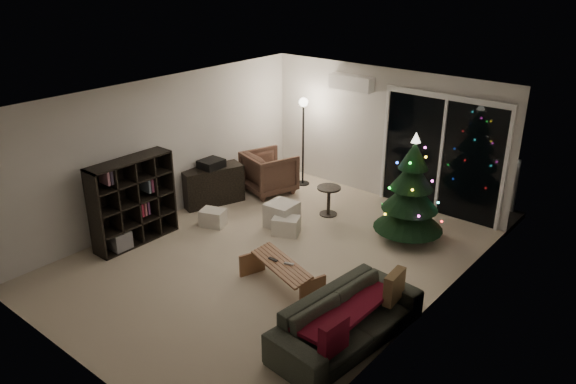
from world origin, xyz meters
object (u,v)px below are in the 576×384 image
object	(u,v)px
media_cabinet	(212,185)
christmas_tree	(411,188)
coffee_table	(281,275)
bookshelf	(127,199)
armchair	(269,172)
sofa	(347,319)

from	to	relation	value
media_cabinet	christmas_tree	size ratio (longest dim) A/B	0.62
christmas_tree	coffee_table	bearing A→B (deg)	-105.33
bookshelf	christmas_tree	world-z (taller)	christmas_tree
bookshelf	coffee_table	size ratio (longest dim) A/B	1.21
bookshelf	armchair	size ratio (longest dim) A/B	1.58
media_cabinet	sofa	size ratio (longest dim) A/B	0.55
armchair	sofa	xyz separation A→B (m)	(3.84, -2.94, -0.11)
media_cabinet	coffee_table	world-z (taller)	media_cabinet
christmas_tree	bookshelf	bearing A→B (deg)	-140.84
media_cabinet	sofa	bearing A→B (deg)	-3.59
bookshelf	media_cabinet	xyz separation A→B (m)	(0.00, 1.88, -0.36)
media_cabinet	coffee_table	xyz separation A→B (m)	(2.90, -1.42, -0.17)
media_cabinet	armchair	distance (m)	1.20
sofa	coffee_table	xyz separation A→B (m)	(-1.40, 0.42, -0.12)
sofa	christmas_tree	size ratio (longest dim) A/B	1.13
sofa	media_cabinet	bearing A→B (deg)	72.39
armchair	bookshelf	bearing A→B (deg)	98.85
armchair	media_cabinet	bearing A→B (deg)	85.00
bookshelf	coffee_table	distance (m)	2.98
sofa	bookshelf	bearing A→B (deg)	96.07
armchair	coffee_table	distance (m)	3.51
armchair	christmas_tree	size ratio (longest dim) A/B	0.49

